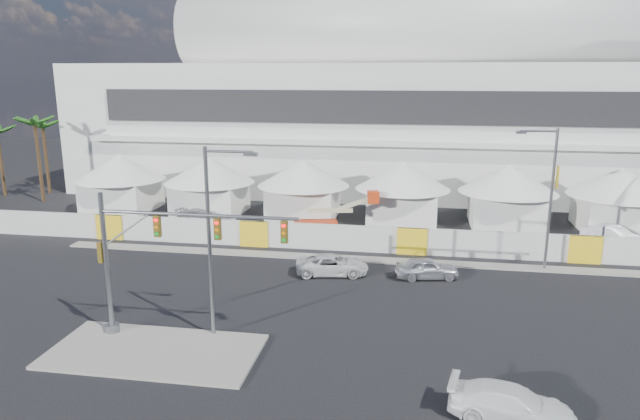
% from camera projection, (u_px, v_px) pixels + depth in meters
% --- Properties ---
extents(ground, '(160.00, 160.00, 0.00)m').
position_uv_depth(ground, '(290.00, 334.00, 29.25)').
color(ground, black).
rests_on(ground, ground).
extents(median_island, '(10.00, 5.00, 0.15)m').
position_uv_depth(median_island, '(154.00, 351.00, 27.32)').
color(median_island, gray).
rests_on(median_island, ground).
extents(far_curb, '(80.00, 1.20, 0.12)m').
position_uv_depth(far_curb, '(623.00, 273.00, 38.00)').
color(far_curb, gray).
rests_on(far_curb, ground).
extents(stadium, '(80.00, 24.80, 21.98)m').
position_uv_depth(stadium, '(441.00, 105.00, 65.41)').
color(stadium, silver).
rests_on(stadium, ground).
extents(tent_row, '(53.40, 8.40, 5.40)m').
position_uv_depth(tent_row, '(352.00, 185.00, 51.43)').
color(tent_row, white).
rests_on(tent_row, ground).
extents(hoarding_fence, '(70.00, 0.25, 2.00)m').
position_uv_depth(hoarding_fence, '(412.00, 241.00, 41.95)').
color(hoarding_fence, silver).
rests_on(hoarding_fence, ground).
extents(palm_cluster, '(10.60, 10.60, 8.55)m').
position_uv_depth(palm_cluster, '(45.00, 132.00, 61.29)').
color(palm_cluster, '#47331E').
rests_on(palm_cluster, ground).
extents(sedan_silver, '(2.43, 4.31, 1.38)m').
position_uv_depth(sedan_silver, '(427.00, 268.00, 37.08)').
color(sedan_silver, silver).
rests_on(sedan_silver, ground).
extents(pickup_curb, '(2.92, 5.07, 1.33)m').
position_uv_depth(pickup_curb, '(332.00, 265.00, 37.81)').
color(pickup_curb, silver).
rests_on(pickup_curb, ground).
extents(pickup_near, '(2.79, 5.04, 1.38)m').
position_uv_depth(pickup_near, '(512.00, 404.00, 21.87)').
color(pickup_near, white).
rests_on(pickup_near, ground).
extents(lot_car_a, '(4.33, 4.39, 1.51)m').
position_uv_depth(lot_car_a, '(613.00, 236.00, 44.22)').
color(lot_car_a, white).
rests_on(lot_car_a, ground).
extents(lot_car_c, '(2.96, 4.80, 1.30)m').
position_uv_depth(lot_car_c, '(201.00, 217.00, 50.31)').
color(lot_car_c, silver).
rests_on(lot_car_c, ground).
extents(traffic_mast, '(10.18, 0.71, 7.29)m').
position_uv_depth(traffic_mast, '(147.00, 258.00, 27.93)').
color(traffic_mast, slate).
rests_on(traffic_mast, median_island).
extents(streetlight_median, '(2.64, 0.27, 9.55)m').
position_uv_depth(streetlight_median, '(214.00, 230.00, 27.73)').
color(streetlight_median, gray).
rests_on(streetlight_median, median_island).
extents(streetlight_curb, '(2.85, 0.64, 9.61)m').
position_uv_depth(streetlight_curb, '(548.00, 190.00, 37.55)').
color(streetlight_curb, gray).
rests_on(streetlight_curb, ground).
extents(boom_lift, '(7.22, 2.34, 3.57)m').
position_uv_depth(boom_lift, '(324.00, 223.00, 47.12)').
color(boom_lift, red).
rests_on(boom_lift, ground).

